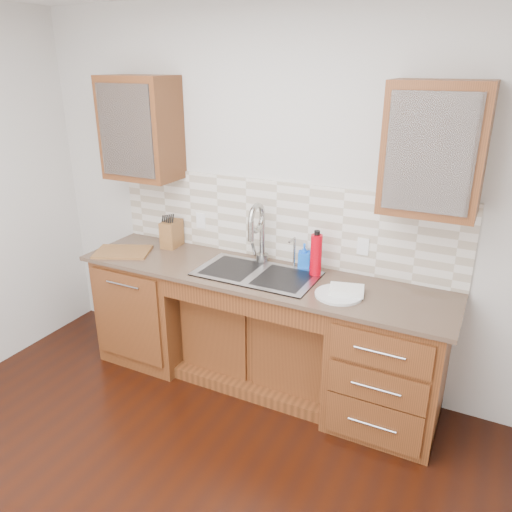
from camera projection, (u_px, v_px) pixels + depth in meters
The scene contains 23 objects.
wall_back at pixel (281, 200), 3.63m from camera, with size 4.00×0.10×2.70m, color silver.
base_cabinet_left at pixel (154, 305), 4.06m from camera, with size 0.70×0.62×0.88m, color #593014.
base_cabinet_center at pixel (264, 336), 3.77m from camera, with size 1.20×0.44×0.70m, color #593014.
base_cabinet_right at pixel (388, 364), 3.27m from camera, with size 0.70×0.62×0.88m, color #593014.
countertop at pixel (258, 275), 3.49m from camera, with size 2.70×0.65×0.03m, color #84705B.
backsplash at pixel (277, 221), 3.63m from camera, with size 2.70×0.02×0.59m, color beige.
sink at pixel (257, 285), 3.50m from camera, with size 0.84×0.46×0.19m, color #9E9EA5.
faucet at pixel (262, 236), 3.62m from camera, with size 0.04×0.04×0.40m, color #999993.
filter_tap at pixel (294, 251), 3.55m from camera, with size 0.02×0.02×0.24m, color #999993.
upper_cabinet_left at pixel (141, 128), 3.71m from camera, with size 0.55×0.34×0.75m, color #593014.
upper_cabinet_right at pixel (435, 149), 2.84m from camera, with size 0.55×0.34×0.75m, color #593014.
outlet_left at pixel (201, 221), 3.93m from camera, with size 0.08×0.01×0.12m, color white.
outlet_right at pixel (363, 246), 3.38m from camera, with size 0.08×0.01×0.12m, color white.
soap_bottle at pixel (304, 256), 3.54m from camera, with size 0.08×0.08×0.18m, color blue.
water_bottle at pixel (316, 255), 3.40m from camera, with size 0.08×0.08×0.30m, color #C2000F.
plate at pixel (339, 295), 3.15m from camera, with size 0.30×0.30×0.02m, color silver.
dish_towel at pixel (347, 290), 3.16m from camera, with size 0.21×0.16×0.03m, color white.
knife_block at pixel (172, 234), 3.96m from camera, with size 0.12×0.19×0.21m, color #A57D4F.
cutting_board at pixel (123, 252), 3.85m from camera, with size 0.41×0.29×0.02m, color brown.
cup_left_a at pixel (136, 135), 3.76m from camera, with size 0.12×0.12×0.10m, color white.
cup_left_b at pixel (151, 136), 3.70m from camera, with size 0.11×0.11×0.10m, color white.
cup_right_a at pixel (422, 157), 2.88m from camera, with size 0.13×0.13×0.10m, color silver.
cup_right_b at pixel (462, 160), 2.79m from camera, with size 0.11×0.11×0.10m, color silver.
Camera 1 is at (1.43, -1.44, 2.29)m, focal length 35.00 mm.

